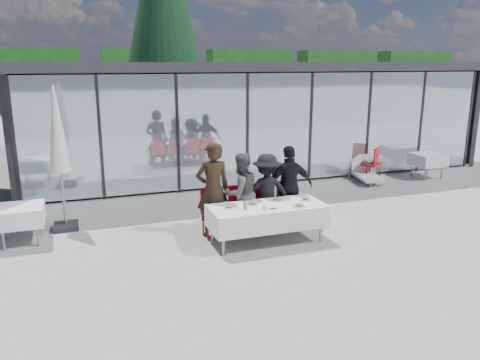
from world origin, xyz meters
The scene contains 27 objects.
ground centered at (0.00, 0.00, 0.00)m, with size 90.00×90.00×0.00m, color #999791.
pavilion centered at (2.00, 8.16, 2.15)m, with size 14.80×8.80×3.44m.
treeline centered at (-2.00, 28.00, 2.20)m, with size 62.50×2.00×4.40m.
dining_table centered at (-0.04, 0.01, 0.54)m, with size 2.26×0.96×0.75m.
diner_a centered at (-0.92, 0.71, 0.97)m, with size 0.70×0.70×1.93m, color #2E2014.
diner_chair_a centered at (-0.92, 0.76, 0.54)m, with size 0.44×0.44×0.97m.
diner_b centered at (-0.33, 0.71, 0.84)m, with size 0.81×0.81×1.67m, color #4E4E4E.
diner_chair_b centered at (-0.33, 0.76, 0.54)m, with size 0.44×0.44×0.97m.
diner_c centered at (0.24, 0.71, 0.81)m, with size 1.05×1.05×1.62m, color black.
diner_chair_c centered at (0.24, 0.76, 0.54)m, with size 0.44×0.44×0.97m.
diner_d centered at (0.76, 0.71, 0.88)m, with size 1.03×1.03×1.76m, color black.
diner_chair_d centered at (0.76, 0.76, 0.54)m, with size 0.44×0.44×0.97m.
plate_a centered at (-0.78, 0.09, 0.78)m, with size 0.25×0.25×0.07m.
plate_b centered at (-0.29, 0.16, 0.78)m, with size 0.25×0.25×0.07m.
plate_c centered at (0.29, 0.23, 0.78)m, with size 0.25×0.25×0.07m.
plate_d centered at (0.83, 0.08, 0.78)m, with size 0.25×0.25×0.07m.
plate_extra centered at (0.52, -0.27, 0.78)m, with size 0.25×0.25×0.07m.
juice_bottle centered at (-0.53, -0.10, 0.83)m, with size 0.06×0.06×0.16m, color #76A745.
drinking_glasses centered at (-0.20, -0.26, 0.80)m, with size 0.07×0.07×0.10m.
folded_eyeglasses centered at (-0.03, -0.24, 0.76)m, with size 0.14×0.03×0.01m, color black.
spare_table_left centered at (-4.56, 1.56, 0.55)m, with size 0.86×0.86×0.74m.
spare_table_right centered at (6.62, 3.28, 0.55)m, with size 0.86×0.86×0.74m.
spare_chair_a centered at (5.05, 3.98, 0.54)m, with size 0.48×0.48×0.97m.
spare_chair_b centered at (4.89, 3.65, 0.54)m, with size 0.62×0.62×0.97m.
market_umbrella centered at (-3.77, 2.10, 1.94)m, with size 0.50×0.50×3.00m.
lounger centered at (4.61, 3.56, 0.26)m, with size 0.87×1.43×0.72m.
conifer_tree centered at (0.50, 13.00, 5.99)m, with size 4.00×4.00×10.50m.
Camera 1 is at (-3.40, -7.97, 3.43)m, focal length 35.00 mm.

